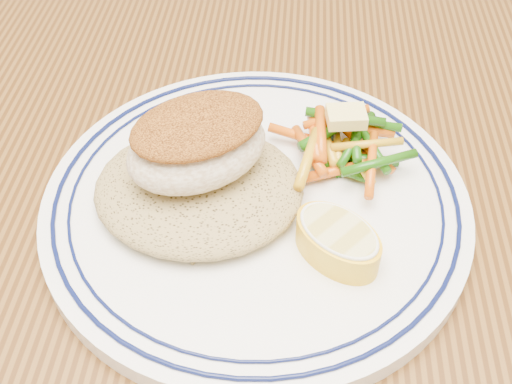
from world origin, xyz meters
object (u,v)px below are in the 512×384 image
object	(u,v)px
rice_pilaf	(199,185)
fish_fillet	(197,143)
vegetable_pile	(342,144)
lemon_wedge	(338,240)
dining_table	(247,336)
plate	(256,203)

from	to	relation	value
rice_pilaf	fish_fillet	xyz separation A→B (m)	(0.00, 0.01, 0.03)
vegetable_pile	lemon_wedge	xyz separation A→B (m)	(-0.00, -0.09, -0.00)
rice_pilaf	lemon_wedge	xyz separation A→B (m)	(0.09, -0.04, -0.00)
fish_fillet	vegetable_pile	xyz separation A→B (m)	(0.10, 0.04, -0.03)
dining_table	vegetable_pile	world-z (taller)	vegetable_pile
lemon_wedge	plate	bearing A→B (deg)	139.84
vegetable_pile	fish_fillet	bearing A→B (deg)	-156.79
dining_table	fish_fillet	size ratio (longest dim) A/B	12.87
dining_table	plate	size ratio (longest dim) A/B	5.13
plate	rice_pilaf	size ratio (longest dim) A/B	2.08
plate	rice_pilaf	xyz separation A→B (m)	(-0.04, -0.00, 0.02)
vegetable_pile	rice_pilaf	bearing A→B (deg)	-153.33
plate	vegetable_pile	xyz separation A→B (m)	(0.06, 0.04, 0.02)
plate	rice_pilaf	world-z (taller)	rice_pilaf
plate	dining_table	bearing A→B (deg)	-95.18
dining_table	rice_pilaf	world-z (taller)	rice_pilaf
dining_table	vegetable_pile	bearing A→B (deg)	54.02
rice_pilaf	lemon_wedge	size ratio (longest dim) A/B	1.79
plate	fish_fillet	bearing A→B (deg)	175.76
dining_table	fish_fillet	distance (m)	0.17
dining_table	plate	xyz separation A→B (m)	(0.00, 0.04, 0.11)
rice_pilaf	plate	bearing A→B (deg)	6.51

